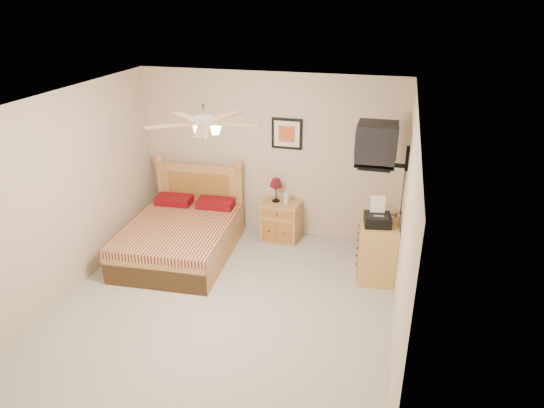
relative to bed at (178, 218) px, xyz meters
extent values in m
plane|color=#A9A499|center=(1.04, -1.12, -0.60)|extent=(4.50, 4.50, 0.00)
cube|color=white|center=(1.04, -1.12, 1.90)|extent=(4.00, 4.50, 0.04)
cube|color=#CBB296|center=(1.04, 1.13, 0.65)|extent=(4.00, 0.04, 2.50)
cube|color=#CBB296|center=(1.04, -3.37, 0.65)|extent=(4.00, 0.04, 2.50)
cube|color=#CBB296|center=(-0.96, -1.12, 0.65)|extent=(0.04, 4.50, 2.50)
cube|color=#CBB296|center=(3.04, -1.12, 0.65)|extent=(0.04, 4.50, 2.50)
cube|color=#A87146|center=(1.28, 0.88, -0.30)|extent=(0.58, 0.45, 0.60)
imported|color=silver|center=(1.37, 0.86, 0.11)|extent=(0.10, 0.10, 0.23)
cube|color=black|center=(1.31, 1.11, 1.02)|extent=(0.46, 0.04, 0.46)
cube|color=#B68A48|center=(2.77, 0.18, -0.20)|extent=(0.53, 0.72, 0.81)
imported|color=beige|center=(2.77, 0.42, 0.22)|extent=(0.24, 0.29, 0.02)
imported|color=gray|center=(2.78, 0.44, 0.24)|extent=(0.33, 0.36, 0.02)
camera|label=1|loc=(2.85, -5.63, 2.93)|focal=32.00mm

